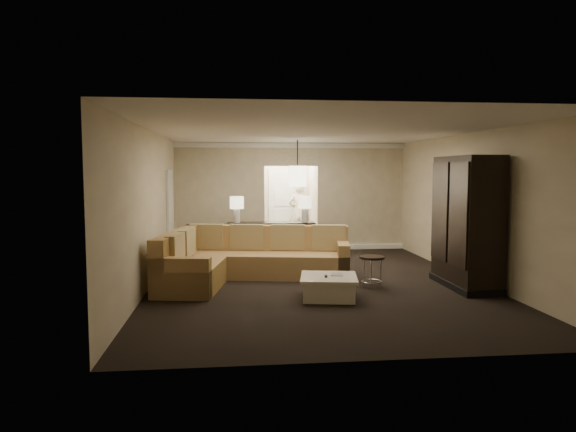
{
  "coord_description": "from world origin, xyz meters",
  "views": [
    {
      "loc": [
        -1.52,
        -9.32,
        2.07
      ],
      "look_at": [
        -0.39,
        1.2,
        1.14
      ],
      "focal_mm": 32.0,
      "sensor_mm": 36.0,
      "label": 1
    }
  ],
  "objects": [
    {
      "name": "wall_back",
      "position": [
        0.0,
        4.0,
        1.4
      ],
      "size": [
        6.0,
        0.04,
        2.8
      ],
      "primitive_type": "cube",
      "color": "beige",
      "rests_on": "ground"
    },
    {
      "name": "side_door",
      "position": [
        -2.97,
        2.8,
        1.05
      ],
      "size": [
        0.05,
        0.9,
        2.1
      ],
      "primitive_type": "cube",
      "color": "white",
      "rests_on": "ground"
    },
    {
      "name": "armoire",
      "position": [
        2.59,
        -0.67,
        1.12
      ],
      "size": [
        0.69,
        1.62,
        2.33
      ],
      "color": "black",
      "rests_on": "ground"
    },
    {
      "name": "crown_molding",
      "position": [
        0.0,
        3.95,
        2.73
      ],
      "size": [
        6.0,
        0.1,
        0.12
      ],
      "primitive_type": "cube",
      "color": "white",
      "rests_on": "wall_back"
    },
    {
      "name": "pendant_light",
      "position": [
        0.0,
        2.7,
        1.95
      ],
      "size": [
        0.38,
        0.38,
        1.09
      ],
      "color": "black",
      "rests_on": "ceiling"
    },
    {
      "name": "person",
      "position": [
        0.42,
        5.6,
        0.96
      ],
      "size": [
        0.76,
        0.57,
        1.92
      ],
      "primitive_type": "imported",
      "rotation": [
        0.0,
        0.0,
        2.98
      ],
      "color": "#ECE4C8",
      "rests_on": "ground"
    },
    {
      "name": "wall_right",
      "position": [
        3.0,
        0.0,
        1.4
      ],
      "size": [
        0.04,
        8.0,
        2.8
      ],
      "primitive_type": "cube",
      "color": "beige",
      "rests_on": "ground"
    },
    {
      "name": "wall_front",
      "position": [
        0.0,
        -4.0,
        1.4
      ],
      "size": [
        6.0,
        0.04,
        2.8
      ],
      "primitive_type": "cube",
      "color": "beige",
      "rests_on": "ground"
    },
    {
      "name": "console_table",
      "position": [
        -0.6,
        3.07,
        0.49
      ],
      "size": [
        2.15,
        0.56,
        0.83
      ],
      "rotation": [
        0.0,
        0.0,
        -0.04
      ],
      "color": "black",
      "rests_on": "ground"
    },
    {
      "name": "foyer",
      "position": [
        0.0,
        5.34,
        1.3
      ],
      "size": [
        1.44,
        2.02,
        2.8
      ],
      "color": "silver",
      "rests_on": "ground"
    },
    {
      "name": "sectional_sofa",
      "position": [
        -1.36,
        0.39,
        0.4
      ],
      "size": [
        3.69,
        2.78,
        0.99
      ],
      "rotation": [
        0.0,
        0.0,
        -0.17
      ],
      "color": "brown",
      "rests_on": "ground"
    },
    {
      "name": "ground",
      "position": [
        0.0,
        0.0,
        0.0
      ],
      "size": [
        8.0,
        8.0,
        0.0
      ],
      "primitive_type": "plane",
      "color": "black",
      "rests_on": "ground"
    },
    {
      "name": "drink_table",
      "position": [
        0.94,
        -0.5,
        0.4
      ],
      "size": [
        0.45,
        0.45,
        0.56
      ],
      "rotation": [
        0.0,
        0.0,
        0.16
      ],
      "color": "black",
      "rests_on": "ground"
    },
    {
      "name": "baseboard",
      "position": [
        0.0,
        3.95,
        0.06
      ],
      "size": [
        6.0,
        0.1,
        0.12
      ],
      "primitive_type": "cube",
      "color": "white",
      "rests_on": "ground"
    },
    {
      "name": "table_lamp_right",
      "position": [
        0.23,
        3.04,
        1.25
      ],
      "size": [
        0.33,
        0.33,
        0.63
      ],
      "color": "silver",
      "rests_on": "console_table"
    },
    {
      "name": "wall_left",
      "position": [
        -3.0,
        0.0,
        1.4
      ],
      "size": [
        0.04,
        8.0,
        2.8
      ],
      "primitive_type": "cube",
      "color": "beige",
      "rests_on": "ground"
    },
    {
      "name": "coffee_table",
      "position": [
        0.03,
        -1.2,
        0.19
      ],
      "size": [
        1.04,
        1.04,
        0.38
      ],
      "rotation": [
        0.0,
        0.0,
        -0.17
      ],
      "color": "white",
      "rests_on": "ground"
    },
    {
      "name": "ceiling",
      "position": [
        0.0,
        0.0,
        2.8
      ],
      "size": [
        6.0,
        8.0,
        0.02
      ],
      "primitive_type": "cube",
      "color": "white",
      "rests_on": "wall_back"
    },
    {
      "name": "table_lamp_left",
      "position": [
        -1.43,
        3.1,
        1.25
      ],
      "size": [
        0.33,
        0.33,
        0.63
      ],
      "color": "silver",
      "rests_on": "console_table"
    }
  ]
}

